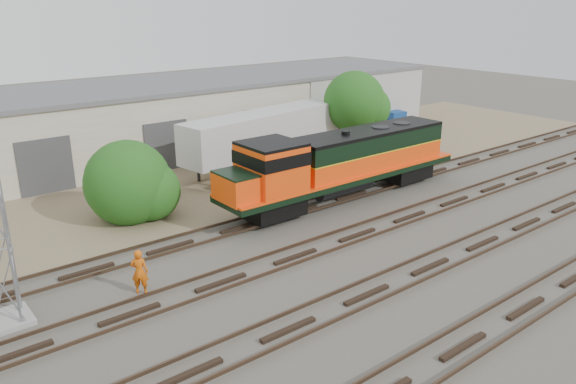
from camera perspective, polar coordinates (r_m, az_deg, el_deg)
ground at (r=24.86m, az=2.97°, el=-7.89°), size 140.00×140.00×0.00m
dirt_strip at (r=36.59m, az=-12.75°, el=0.63°), size 80.00×16.00×0.02m
tracks at (r=22.93m, az=8.01°, el=-10.29°), size 80.00×20.40×0.28m
warehouse at (r=43.06m, az=-17.71°, el=6.59°), size 58.40×10.40×5.30m
locomotive at (r=32.65m, az=5.41°, el=3.02°), size 16.60×2.91×3.99m
worker at (r=23.34m, az=-14.85°, el=-7.83°), size 0.82×0.79×1.90m
semi_trailer at (r=39.07m, az=-2.23°, el=6.04°), size 13.16×4.58×3.97m
dumpster_blue at (r=53.30m, az=10.78°, el=7.29°), size 1.78×1.70×1.50m
dumpster_red at (r=47.28m, az=6.30°, el=5.98°), size 1.53×1.43×1.40m
tree_mid at (r=30.86m, az=-15.40°, el=0.69°), size 4.82×4.59×4.59m
tree_east at (r=43.14m, az=7.13°, el=8.92°), size 4.86×4.63×6.25m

